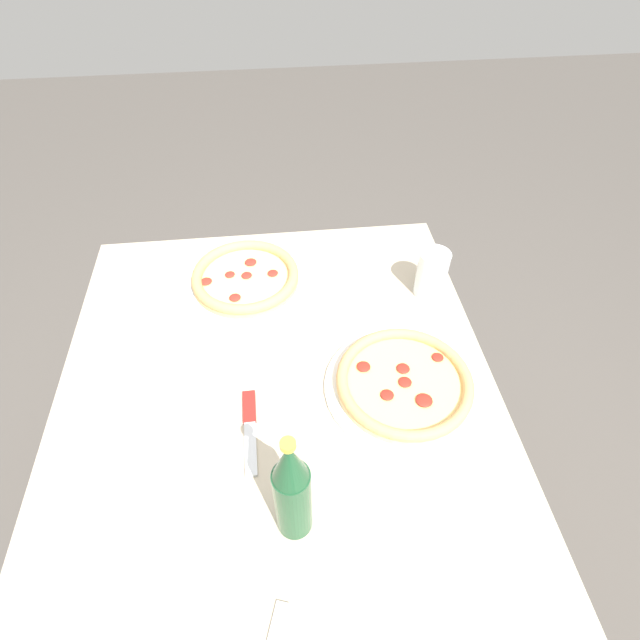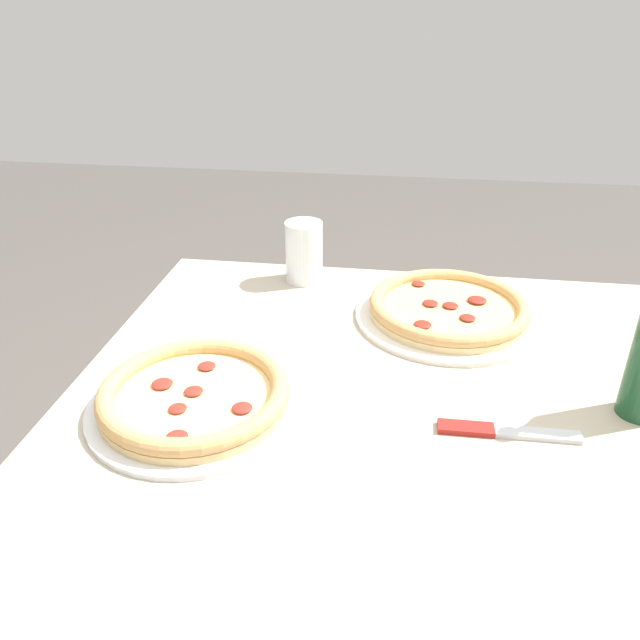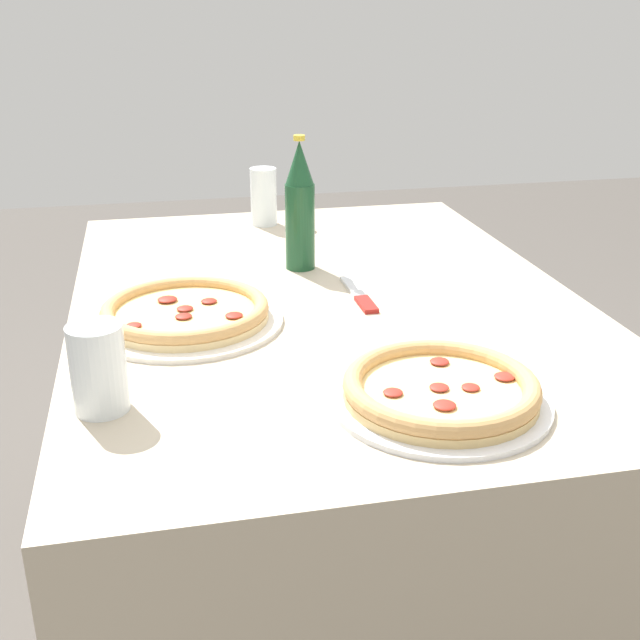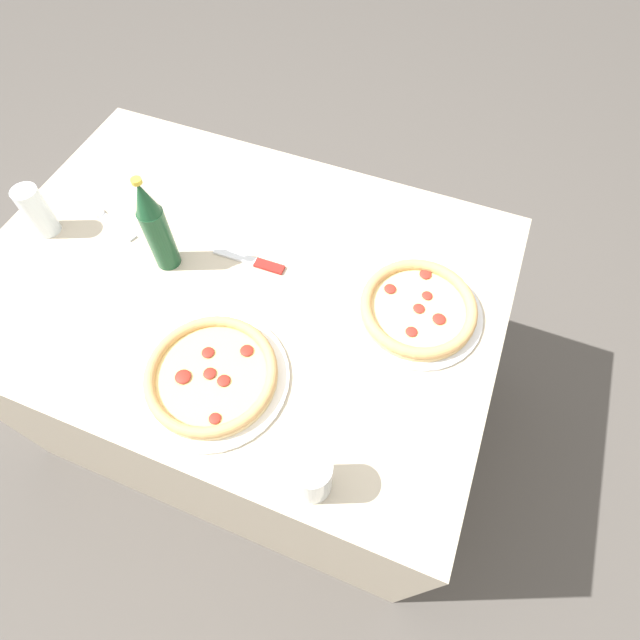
{
  "view_description": "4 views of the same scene",
  "coord_description": "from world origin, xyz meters",
  "px_view_note": "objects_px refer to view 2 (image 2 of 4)",
  "views": [
    {
      "loc": [
        -0.51,
        -0.02,
        1.61
      ],
      "look_at": [
        0.23,
        -0.1,
        0.83
      ],
      "focal_mm": 28.0,
      "sensor_mm": 36.0,
      "label": 1
    },
    {
      "loc": [
        0.16,
        0.73,
        1.29
      ],
      "look_at": [
        0.28,
        -0.12,
        0.82
      ],
      "focal_mm": 35.0,
      "sensor_mm": 36.0,
      "label": 2
    },
    {
      "loc": [
        1.33,
        -0.3,
        1.28
      ],
      "look_at": [
        0.22,
        -0.06,
        0.82
      ],
      "focal_mm": 45.0,
      "sensor_mm": 36.0,
      "label": 3
    },
    {
      "loc": [
        0.45,
        -0.59,
        1.74
      ],
      "look_at": [
        0.24,
        -0.06,
        0.82
      ],
      "focal_mm": 28.0,
      "sensor_mm": 36.0,
      "label": 4
    }
  ],
  "objects_px": {
    "pizza_veggie": "(195,396)",
    "glass_water": "(304,255)",
    "knife": "(502,431)",
    "pizza_salami": "(448,309)"
  },
  "relations": [
    {
      "from": "glass_water",
      "to": "knife",
      "type": "bearing_deg",
      "value": 127.4
    },
    {
      "from": "pizza_veggie",
      "to": "pizza_salami",
      "type": "distance_m",
      "value": 0.48
    },
    {
      "from": "pizza_veggie",
      "to": "knife",
      "type": "relative_size",
      "value": 1.61
    },
    {
      "from": "glass_water",
      "to": "pizza_veggie",
      "type": "bearing_deg",
      "value": 79.87
    },
    {
      "from": "pizza_veggie",
      "to": "knife",
      "type": "xyz_separation_m",
      "value": [
        -0.42,
        -0.0,
        -0.02
      ]
    },
    {
      "from": "pizza_salami",
      "to": "glass_water",
      "type": "relative_size",
      "value": 2.71
    },
    {
      "from": "pizza_veggie",
      "to": "glass_water",
      "type": "distance_m",
      "value": 0.45
    },
    {
      "from": "pizza_salami",
      "to": "glass_water",
      "type": "xyz_separation_m",
      "value": [
        0.28,
        -0.13,
        0.04
      ]
    },
    {
      "from": "glass_water",
      "to": "knife",
      "type": "distance_m",
      "value": 0.56
    },
    {
      "from": "knife",
      "to": "glass_water",
      "type": "bearing_deg",
      "value": -52.6
    }
  ]
}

